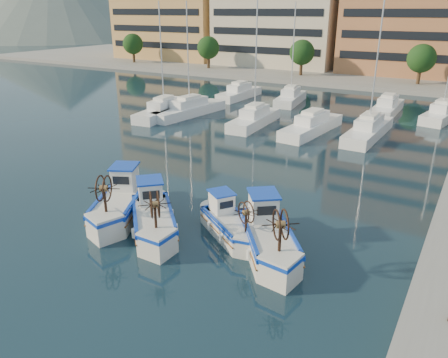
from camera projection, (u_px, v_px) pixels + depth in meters
ground at (172, 232)px, 22.51m from camera, size 300.00×300.00×0.00m
hill_west at (60, 37)px, 177.25m from camera, size 180.00×180.00×60.00m
yacht_marina at (307, 113)px, 45.84m from camera, size 36.24×22.95×11.50m
fishing_boat_a at (120, 201)px, 23.98m from camera, size 4.07×5.35×3.22m
fishing_boat_b at (153, 216)px, 22.36m from camera, size 4.69×4.75×3.06m
fishing_boat_c at (229, 222)px, 21.97m from camera, size 4.18×3.61×2.57m
fishing_boat_d at (268, 235)px, 20.44m from camera, size 4.61×5.12×3.18m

